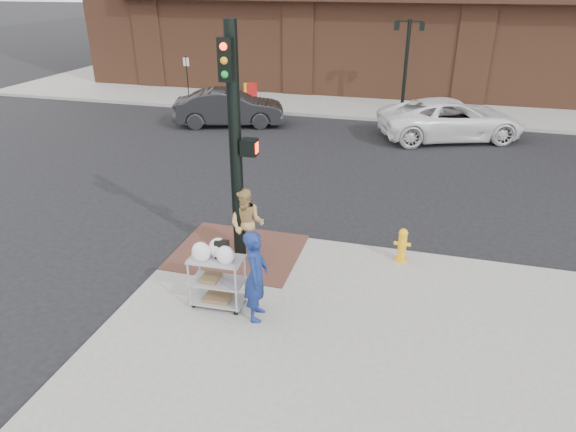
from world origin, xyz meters
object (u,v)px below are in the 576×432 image
(sedan_dark, at_px, (229,108))
(traffic_signal_pole, at_px, (236,140))
(woman_blue, at_px, (256,276))
(fire_hydrant, at_px, (402,245))
(minivan_white, at_px, (451,119))
(utility_cart, at_px, (217,277))
(lamp_post, at_px, (407,55))
(pedestrian_tan, at_px, (247,224))

(sedan_dark, bearing_deg, traffic_signal_pole, -174.95)
(woman_blue, bearing_deg, fire_hydrant, -49.09)
(minivan_white, relative_size, utility_cart, 4.07)
(lamp_post, relative_size, sedan_dark, 0.87)
(traffic_signal_pole, bearing_deg, minivan_white, 67.84)
(lamp_post, distance_m, fire_hydrant, 14.68)
(woman_blue, distance_m, utility_cart, 0.88)
(traffic_signal_pole, xyz_separation_m, utility_cart, (0.26, -1.93, -2.06))
(lamp_post, distance_m, minivan_white, 4.82)
(utility_cart, bearing_deg, pedestrian_tan, 92.60)
(sedan_dark, distance_m, fire_hydrant, 12.93)
(pedestrian_tan, relative_size, sedan_dark, 0.35)
(lamp_post, height_order, fire_hydrant, lamp_post)
(lamp_post, bearing_deg, woman_blue, -94.59)
(lamp_post, distance_m, utility_cart, 17.39)
(minivan_white, bearing_deg, utility_cart, 140.94)
(woman_blue, bearing_deg, utility_cart, 71.16)
(lamp_post, height_order, utility_cart, lamp_post)
(lamp_post, height_order, minivan_white, lamp_post)
(minivan_white, bearing_deg, woman_blue, 144.38)
(pedestrian_tan, height_order, utility_cart, pedestrian_tan)
(pedestrian_tan, xyz_separation_m, minivan_white, (4.43, 11.33, -0.18))
(sedan_dark, bearing_deg, lamp_post, -75.53)
(woman_blue, xyz_separation_m, minivan_white, (3.52, 13.40, -0.25))
(pedestrian_tan, height_order, sedan_dark, pedestrian_tan)
(minivan_white, bearing_deg, pedestrian_tan, 137.74)
(lamp_post, xyz_separation_m, utility_cart, (-2.21, -17.15, -1.84))
(sedan_dark, bearing_deg, woman_blue, -174.09)
(woman_blue, height_order, utility_cart, woman_blue)
(traffic_signal_pole, bearing_deg, fire_hydrant, 11.81)
(lamp_post, xyz_separation_m, minivan_white, (2.13, -3.91, -1.84))
(sedan_dark, relative_size, utility_cart, 3.35)
(traffic_signal_pole, bearing_deg, lamp_post, 80.76)
(woman_blue, height_order, fire_hydrant, woman_blue)
(traffic_signal_pole, bearing_deg, utility_cart, -82.22)
(utility_cart, bearing_deg, lamp_post, 82.65)
(lamp_post, relative_size, pedestrian_tan, 2.47)
(minivan_white, xyz_separation_m, fire_hydrant, (-1.11, -10.59, -0.23))
(sedan_dark, height_order, minivan_white, minivan_white)
(traffic_signal_pole, height_order, sedan_dark, traffic_signal_pole)
(traffic_signal_pole, relative_size, sedan_dark, 1.08)
(traffic_signal_pole, bearing_deg, sedan_dark, 112.48)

